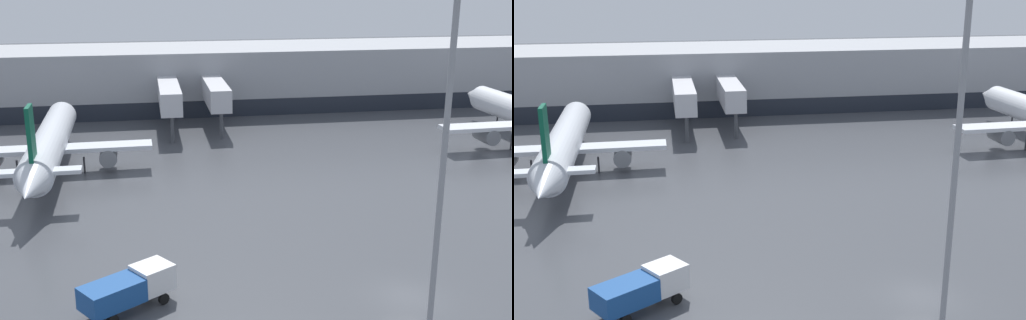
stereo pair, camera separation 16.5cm
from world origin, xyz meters
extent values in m
plane|color=#424449|center=(0.00, 0.00, 0.00)|extent=(320.00, 320.00, 0.00)
cube|color=#9EA0A5|center=(0.00, 62.00, 4.50)|extent=(160.00, 16.00, 9.00)
cube|color=#1E232D|center=(0.00, 53.95, 1.20)|extent=(156.80, 0.10, 2.40)
cube|color=#BCBCC1|center=(-6.79, 47.65, 4.60)|extent=(2.60, 12.71, 2.80)
cylinder|color=#3F4247|center=(-6.79, 41.89, 1.60)|extent=(0.44, 0.44, 3.20)
cube|color=#BCBCC1|center=(-12.83, 47.09, 4.60)|extent=(2.60, 13.82, 2.80)
cylinder|color=#3F4247|center=(-12.83, 40.78, 1.60)|extent=(0.44, 0.44, 3.20)
cone|color=silver|center=(28.89, 46.46, 3.40)|extent=(3.17, 3.64, 3.07)
cylinder|color=slate|center=(22.51, 31.34, 1.77)|extent=(1.87, 3.24, 1.78)
cylinder|color=#2D2D33|center=(29.07, 40.30, 0.97)|extent=(0.20, 0.20, 1.94)
cylinder|color=#2D2D33|center=(25.44, 30.80, 0.97)|extent=(0.20, 0.20, 1.94)
cylinder|color=silver|center=(-25.60, 31.47, 3.17)|extent=(3.73, 25.30, 3.28)
cone|color=silver|center=(-25.85, 45.90, 3.17)|extent=(3.18, 3.66, 3.12)
cone|color=silver|center=(-25.33, 16.39, 3.17)|extent=(3.04, 4.97, 2.95)
cube|color=silver|center=(-25.59, 30.84, 2.52)|extent=(20.42, 3.04, 0.44)
cube|color=silver|center=(-25.39, 19.86, 3.50)|extent=(7.77, 1.64, 0.35)
cube|color=#0C5138|center=(-25.39, 19.86, 6.68)|extent=(0.40, 2.42, 5.05)
cylinder|color=slate|center=(-19.88, 30.94, 1.52)|extent=(1.86, 2.98, 1.80)
cylinder|color=#2D2D33|center=(-25.74, 39.68, 0.85)|extent=(0.20, 0.20, 1.70)
cylinder|color=#2D2D33|center=(-28.84, 30.15, 0.85)|extent=(0.20, 0.20, 1.70)
cylinder|color=#2D2D33|center=(-22.32, 30.27, 0.85)|extent=(0.20, 0.20, 1.70)
cube|color=#19478C|center=(-18.34, 0.82, 1.40)|extent=(4.21, 3.82, 1.40)
cube|color=silver|center=(-15.92, 2.48, 1.52)|extent=(2.99, 2.94, 1.64)
cylinder|color=black|center=(-16.39, 3.32, 0.35)|extent=(0.72, 0.60, 0.70)
cylinder|color=black|center=(-15.31, 1.73, 0.35)|extent=(0.72, 0.60, 0.70)
cylinder|color=black|center=(-19.42, 1.25, 0.35)|extent=(0.72, 0.60, 0.70)
cylinder|color=black|center=(-18.33, -0.34, 0.35)|extent=(0.72, 0.60, 0.70)
cylinder|color=gray|center=(-2.06, -7.28, 9.88)|extent=(0.30, 0.30, 19.75)
camera|label=1|loc=(-15.80, -34.38, 19.85)|focal=45.00mm
camera|label=2|loc=(-15.64, -34.40, 19.85)|focal=45.00mm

